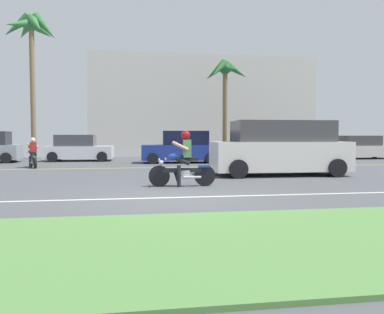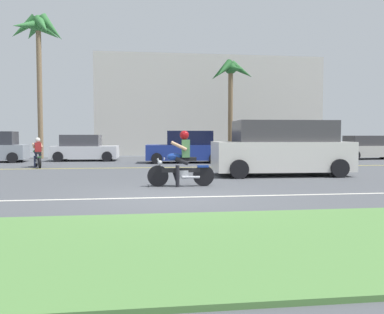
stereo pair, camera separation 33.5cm
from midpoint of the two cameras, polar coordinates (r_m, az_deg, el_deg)
name	(u,v)px [view 2 (the right image)]	position (r m, az deg, el deg)	size (l,w,h in m)	color
ground	(165,182)	(12.16, -3.12, -3.74)	(56.00, 30.00, 0.04)	#4C4F54
grass_median	(197,244)	(5.22, 2.68, -12.53)	(56.00, 3.80, 0.06)	#548442
lane_line_near	(173,197)	(9.12, -1.71, -5.91)	(50.40, 0.12, 0.01)	silver
lane_line_far	(158,168)	(17.56, -4.41, -1.54)	(50.40, 0.12, 0.01)	yellow
motorcyclist	(181,163)	(11.03, -0.68, -0.85)	(1.89, 0.62, 1.58)	black
suv_nearby	(282,149)	(14.48, 13.68, 1.15)	(5.09, 2.21, 1.97)	white
parked_car_1	(84,149)	(23.08, -15.07, 1.20)	(3.70, 2.09, 1.48)	silver
parked_car_2	(186,148)	(20.67, -0.37, 1.33)	(4.18, 2.10, 1.68)	navy
parked_car_3	(274,148)	(23.73, 12.25, 1.27)	(4.39, 2.01, 1.46)	#232328
parked_car_4	(368,148)	(26.30, 24.70, 1.20)	(4.08, 1.93, 1.43)	beige
palm_tree_0	(38,36)	(26.80, -21.22, 16.10)	(3.45, 3.36, 8.93)	#846B4C
palm_tree_1	(230,77)	(25.46, 6.02, 11.58)	(2.89, 3.07, 6.25)	brown
motorcyclist_distant	(38,155)	(18.94, -21.14, 0.31)	(0.73, 1.53, 1.35)	black
building_far	(208,107)	(30.58, 2.66, 7.32)	(16.89, 4.00, 7.32)	beige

